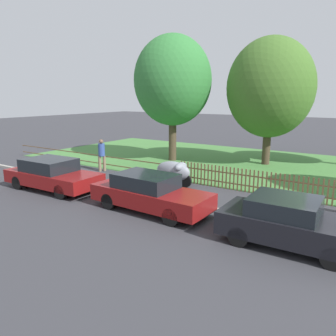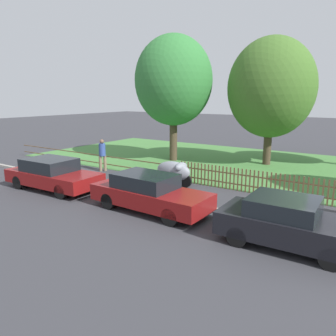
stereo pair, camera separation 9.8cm
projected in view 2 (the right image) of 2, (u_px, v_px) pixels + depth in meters
ground_plane at (333, 238)px, 9.60m from camera, size 120.00×120.00×0.00m
kerb_stone at (334, 235)px, 9.66m from camera, size 40.03×0.20×0.12m
parked_car_silver_hatchback at (53, 174)px, 14.52m from camera, size 4.55×2.00×1.37m
parked_car_black_saloon at (149, 192)px, 11.74m from camera, size 4.53×1.80×1.35m
parked_car_navy_estate at (288, 222)px, 8.96m from camera, size 3.80×1.84×1.36m
covered_motorcycle at (174, 171)px, 15.11m from camera, size 1.94×0.82×1.13m
tree_nearest_kerb at (174, 81)px, 20.18m from camera, size 4.80×4.80×7.77m
tree_behind_motorcycle at (271, 88)px, 19.00m from camera, size 5.03×5.03×7.44m
pedestrian_near_fence at (102, 153)px, 17.97m from camera, size 0.50×0.50×1.77m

